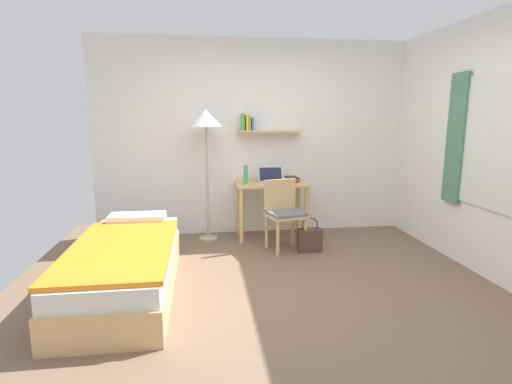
{
  "coord_description": "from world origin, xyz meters",
  "views": [
    {
      "loc": [
        -0.78,
        -3.32,
        1.59
      ],
      "look_at": [
        -0.26,
        0.51,
        0.85
      ],
      "focal_mm": 27.69,
      "sensor_mm": 36.0,
      "label": 1
    }
  ],
  "objects_px": {
    "laptop": "(271,179)",
    "book_stack": "(292,179)",
    "bed": "(126,266)",
    "handbag": "(310,239)",
    "water_bottle": "(246,175)",
    "desk_chair": "(284,211)",
    "desk": "(271,194)",
    "standing_lamp": "(206,124)"
  },
  "relations": [
    {
      "from": "bed",
      "to": "standing_lamp",
      "type": "xyz_separation_m",
      "value": [
        0.78,
        1.48,
        1.26
      ]
    },
    {
      "from": "bed",
      "to": "desk_chair",
      "type": "height_order",
      "value": "desk_chair"
    },
    {
      "from": "bed",
      "to": "handbag",
      "type": "relative_size",
      "value": 4.73
    },
    {
      "from": "desk",
      "to": "water_bottle",
      "type": "bearing_deg",
      "value": -171.32
    },
    {
      "from": "laptop",
      "to": "water_bottle",
      "type": "height_order",
      "value": "water_bottle"
    },
    {
      "from": "desk",
      "to": "desk_chair",
      "type": "relative_size",
      "value": 1.12
    },
    {
      "from": "laptop",
      "to": "bed",
      "type": "bearing_deg",
      "value": -137.68
    },
    {
      "from": "desk_chair",
      "to": "laptop",
      "type": "bearing_deg",
      "value": 98.87
    },
    {
      "from": "desk",
      "to": "handbag",
      "type": "bearing_deg",
      "value": -60.83
    },
    {
      "from": "desk_chair",
      "to": "laptop",
      "type": "distance_m",
      "value": 0.59
    },
    {
      "from": "book_stack",
      "to": "desk",
      "type": "bearing_deg",
      "value": -170.84
    },
    {
      "from": "book_stack",
      "to": "handbag",
      "type": "relative_size",
      "value": 0.59
    },
    {
      "from": "bed",
      "to": "desk",
      "type": "relative_size",
      "value": 2.14
    },
    {
      "from": "water_bottle",
      "to": "book_stack",
      "type": "relative_size",
      "value": 0.96
    },
    {
      "from": "laptop",
      "to": "book_stack",
      "type": "bearing_deg",
      "value": 9.22
    },
    {
      "from": "water_bottle",
      "to": "book_stack",
      "type": "height_order",
      "value": "water_bottle"
    },
    {
      "from": "laptop",
      "to": "water_bottle",
      "type": "relative_size",
      "value": 1.36
    },
    {
      "from": "desk_chair",
      "to": "handbag",
      "type": "bearing_deg",
      "value": -26.93
    },
    {
      "from": "desk_chair",
      "to": "desk",
      "type": "bearing_deg",
      "value": 97.96
    },
    {
      "from": "water_bottle",
      "to": "handbag",
      "type": "distance_m",
      "value": 1.15
    },
    {
      "from": "book_stack",
      "to": "desk_chair",
      "type": "bearing_deg",
      "value": -112.33
    },
    {
      "from": "laptop",
      "to": "handbag",
      "type": "height_order",
      "value": "laptop"
    },
    {
      "from": "laptop",
      "to": "book_stack",
      "type": "distance_m",
      "value": 0.3
    },
    {
      "from": "laptop",
      "to": "handbag",
      "type": "bearing_deg",
      "value": -60.25
    },
    {
      "from": "bed",
      "to": "desk",
      "type": "distance_m",
      "value": 2.21
    },
    {
      "from": "water_bottle",
      "to": "book_stack",
      "type": "distance_m",
      "value": 0.65
    },
    {
      "from": "desk",
      "to": "laptop",
      "type": "relative_size",
      "value": 2.84
    },
    {
      "from": "laptop",
      "to": "book_stack",
      "type": "relative_size",
      "value": 1.31
    },
    {
      "from": "standing_lamp",
      "to": "water_bottle",
      "type": "xyz_separation_m",
      "value": [
        0.49,
        -0.07,
        -0.64
      ]
    },
    {
      "from": "water_bottle",
      "to": "laptop",
      "type": "bearing_deg",
      "value": 8.61
    },
    {
      "from": "standing_lamp",
      "to": "desk_chair",
      "type": "bearing_deg",
      "value": -29.07
    },
    {
      "from": "desk_chair",
      "to": "handbag",
      "type": "height_order",
      "value": "desk_chair"
    },
    {
      "from": "desk",
      "to": "handbag",
      "type": "height_order",
      "value": "desk"
    },
    {
      "from": "laptop",
      "to": "water_bottle",
      "type": "distance_m",
      "value": 0.35
    },
    {
      "from": "bed",
      "to": "standing_lamp",
      "type": "distance_m",
      "value": 2.09
    },
    {
      "from": "bed",
      "to": "desk_chair",
      "type": "relative_size",
      "value": 2.39
    },
    {
      "from": "standing_lamp",
      "to": "handbag",
      "type": "height_order",
      "value": "standing_lamp"
    },
    {
      "from": "desk_chair",
      "to": "standing_lamp",
      "type": "distance_m",
      "value": 1.46
    },
    {
      "from": "desk_chair",
      "to": "bed",
      "type": "bearing_deg",
      "value": -149.9
    },
    {
      "from": "bed",
      "to": "laptop",
      "type": "distance_m",
      "value": 2.24
    },
    {
      "from": "standing_lamp",
      "to": "laptop",
      "type": "height_order",
      "value": "standing_lamp"
    },
    {
      "from": "bed",
      "to": "laptop",
      "type": "relative_size",
      "value": 6.08
    }
  ]
}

